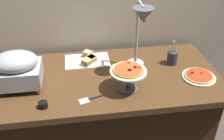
% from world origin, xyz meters
% --- Properties ---
extents(back_wall, '(4.40, 0.04, 2.40)m').
position_xyz_m(back_wall, '(0.00, 0.50, 1.20)').
color(back_wall, beige).
rests_on(back_wall, ground_plane).
extents(buffet_table, '(1.90, 0.84, 0.76)m').
position_xyz_m(buffet_table, '(0.00, 0.00, 0.39)').
color(buffet_table, brown).
rests_on(buffet_table, ground_plane).
extents(chafing_dish, '(0.33, 0.25, 0.28)m').
position_xyz_m(chafing_dish, '(-0.55, -0.04, 0.92)').
color(chafing_dish, '#B7BABF').
rests_on(chafing_dish, buffet_table).
extents(heat_lamp, '(0.15, 0.29, 0.54)m').
position_xyz_m(heat_lamp, '(0.34, 0.03, 1.18)').
color(heat_lamp, '#B7BABF').
rests_on(heat_lamp, buffet_table).
extents(pizza_plate_front, '(0.25, 0.25, 0.03)m').
position_xyz_m(pizza_plate_front, '(0.77, -0.12, 0.77)').
color(pizza_plate_front, white).
rests_on(pizza_plate_front, buffet_table).
extents(pizza_plate_center, '(0.26, 0.26, 0.17)m').
position_xyz_m(pizza_plate_center, '(0.21, -0.18, 0.90)').
color(pizza_plate_center, '#595B60').
rests_on(pizza_plate_center, buffet_table).
extents(sandwich_platter, '(0.37, 0.24, 0.06)m').
position_xyz_m(sandwich_platter, '(-0.04, 0.23, 0.78)').
color(sandwich_platter, white).
rests_on(sandwich_platter, buffet_table).
extents(sauce_cup_far, '(0.06, 0.06, 0.04)m').
position_xyz_m(sauce_cup_far, '(-0.37, -0.30, 0.78)').
color(sauce_cup_far, black).
rests_on(sauce_cup_far, buffet_table).
extents(utensil_holder, '(0.08, 0.08, 0.22)m').
position_xyz_m(utensil_holder, '(0.64, 0.10, 0.82)').
color(utensil_holder, '#383347').
rests_on(utensil_holder, buffet_table).
extents(serving_spatula, '(0.17, 0.08, 0.01)m').
position_xyz_m(serving_spatula, '(-0.07, -0.27, 0.76)').
color(serving_spatula, '#B7BABF').
rests_on(serving_spatula, buffet_table).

